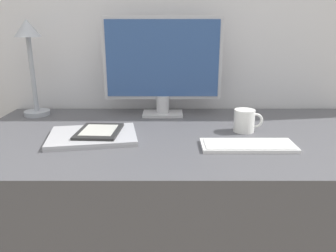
{
  "coord_description": "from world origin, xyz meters",
  "views": [
    {
      "loc": [
        -0.05,
        -1.0,
        1.14
      ],
      "look_at": [
        -0.06,
        0.06,
        0.81
      ],
      "focal_mm": 35.0,
      "sensor_mm": 36.0,
      "label": 1
    }
  ],
  "objects_px": {
    "ereader": "(100,131)",
    "desk_lamp": "(30,50)",
    "keyboard": "(248,145)",
    "coffee_mug": "(245,121)",
    "monitor": "(163,64)",
    "laptop": "(93,136)"
  },
  "relations": [
    {
      "from": "desk_lamp",
      "to": "ereader",
      "type": "bearing_deg",
      "value": -42.18
    },
    {
      "from": "keyboard",
      "to": "ereader",
      "type": "xyz_separation_m",
      "value": [
        -0.51,
        0.1,
        0.02
      ]
    },
    {
      "from": "laptop",
      "to": "ereader",
      "type": "xyz_separation_m",
      "value": [
        0.02,
        0.01,
        0.01
      ]
    },
    {
      "from": "desk_lamp",
      "to": "coffee_mug",
      "type": "xyz_separation_m",
      "value": [
        0.88,
        -0.24,
        -0.24
      ]
    },
    {
      "from": "monitor",
      "to": "laptop",
      "type": "xyz_separation_m",
      "value": [
        -0.24,
        -0.33,
        -0.22
      ]
    },
    {
      "from": "laptop",
      "to": "desk_lamp",
      "type": "relative_size",
      "value": 0.81
    },
    {
      "from": "ereader",
      "to": "desk_lamp",
      "type": "height_order",
      "value": "desk_lamp"
    },
    {
      "from": "laptop",
      "to": "coffee_mug",
      "type": "distance_m",
      "value": 0.57
    },
    {
      "from": "ereader",
      "to": "coffee_mug",
      "type": "relative_size",
      "value": 1.74
    },
    {
      "from": "keyboard",
      "to": "desk_lamp",
      "type": "relative_size",
      "value": 0.74
    },
    {
      "from": "monitor",
      "to": "keyboard",
      "type": "bearing_deg",
      "value": -55.29
    },
    {
      "from": "monitor",
      "to": "ereader",
      "type": "xyz_separation_m",
      "value": [
        -0.22,
        -0.31,
        -0.2
      ]
    },
    {
      "from": "monitor",
      "to": "desk_lamp",
      "type": "height_order",
      "value": "monitor"
    },
    {
      "from": "ereader",
      "to": "coffee_mug",
      "type": "distance_m",
      "value": 0.54
    },
    {
      "from": "monitor",
      "to": "laptop",
      "type": "bearing_deg",
      "value": -126.81
    },
    {
      "from": "desk_lamp",
      "to": "coffee_mug",
      "type": "distance_m",
      "value": 0.94
    },
    {
      "from": "keyboard",
      "to": "ereader",
      "type": "relative_size",
      "value": 1.6
    },
    {
      "from": "ereader",
      "to": "coffee_mug",
      "type": "bearing_deg",
      "value": 7.46
    },
    {
      "from": "monitor",
      "to": "ereader",
      "type": "bearing_deg",
      "value": -125.5
    },
    {
      "from": "monitor",
      "to": "keyboard",
      "type": "distance_m",
      "value": 0.55
    },
    {
      "from": "keyboard",
      "to": "monitor",
      "type": "bearing_deg",
      "value": 124.71
    },
    {
      "from": "monitor",
      "to": "ereader",
      "type": "distance_m",
      "value": 0.44
    }
  ]
}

